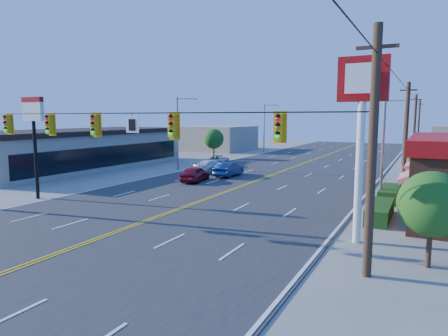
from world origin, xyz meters
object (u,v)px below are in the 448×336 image
at_px(kfc_pylon, 362,112).
at_px(pizza_hut_sign, 34,126).
at_px(signal_span, 112,136).
at_px(car_silver, 218,161).
at_px(car_white, 212,167).
at_px(car_magenta, 195,174).
at_px(car_blue, 229,170).

distance_m(kfc_pylon, pizza_hut_sign, 22.02).
height_order(signal_span, car_silver, signal_span).
relative_size(car_white, car_silver, 0.96).
relative_size(signal_span, kfc_pylon, 2.86).
bearing_deg(car_white, pizza_hut_sign, 88.64).
height_order(pizza_hut_sign, car_white, pizza_hut_sign).
xyz_separation_m(signal_span, car_silver, (-8.31, 26.66, -4.23)).
relative_size(car_magenta, car_blue, 0.96).
relative_size(signal_span, pizza_hut_sign, 3.55).
bearing_deg(car_white, car_silver, -53.97).
relative_size(signal_span, car_silver, 5.17).
xyz_separation_m(car_blue, car_silver, (-4.89, 6.88, -0.04)).
bearing_deg(kfc_pylon, pizza_hut_sign, 180.00).
bearing_deg(signal_span, car_magenta, 106.86).
bearing_deg(car_blue, signal_span, 97.62).
bearing_deg(kfc_pylon, car_white, 135.02).
height_order(kfc_pylon, car_white, kfc_pylon).
xyz_separation_m(car_white, car_silver, (-2.19, 5.42, -0.00)).
bearing_deg(car_magenta, kfc_pylon, 134.44).
bearing_deg(car_white, signal_span, 120.16).
distance_m(pizza_hut_sign, car_blue, 18.02).
xyz_separation_m(kfc_pylon, car_silver, (-19.43, 22.66, -5.39)).
xyz_separation_m(signal_span, pizza_hut_sign, (-10.88, 4.00, 0.30)).
bearing_deg(pizza_hut_sign, kfc_pylon, 0.00).
height_order(kfc_pylon, car_magenta, kfc_pylon).
bearing_deg(pizza_hut_sign, car_silver, 83.54).
height_order(car_white, car_silver, car_white).
xyz_separation_m(kfc_pylon, car_blue, (-14.54, 15.78, -5.35)).
relative_size(car_magenta, car_white, 0.90).
bearing_deg(signal_span, car_silver, 107.32).
distance_m(pizza_hut_sign, car_white, 18.44).
distance_m(signal_span, car_white, 22.50).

